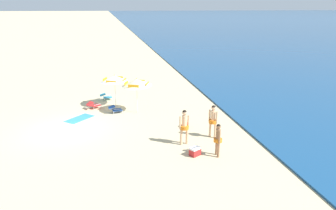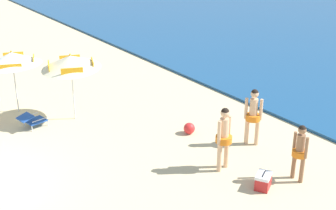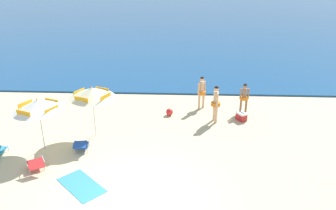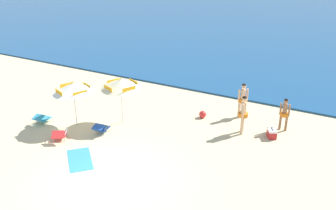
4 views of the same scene
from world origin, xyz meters
name	(u,v)px [view 1 (image 1 of 4)]	position (x,y,z in m)	size (l,w,h in m)	color
ground_plane	(68,130)	(0.00, 0.00, 0.00)	(800.00, 800.00, 0.00)	#CCB78C
beach_umbrella_striped_main	(115,79)	(-4.04, 2.84, 1.92)	(2.60, 2.59, 2.20)	silver
beach_umbrella_striped_second	(137,83)	(-2.30, 4.15, 2.00)	(2.55, 2.56, 2.28)	silver
lounge_chair_under_umbrella	(94,105)	(-3.70, 1.34, 0.27)	(0.93, 1.03, 0.52)	red
lounge_chair_beside_umbrella	(106,96)	(-5.64, 2.19, 0.28)	(0.64, 0.92, 0.50)	teal
lounge_chair_facing_sea	(115,109)	(-2.50, 2.74, 0.28)	(0.66, 0.92, 0.49)	#1E4799
person_standing_near_shore	(213,119)	(2.51, 7.62, 1.02)	(0.43, 0.43, 1.76)	#D8A87F
person_standing_beside	(218,138)	(4.66, 7.12, 0.91)	(0.47, 0.39, 1.57)	#8C6042
person_wading_in	(184,125)	(3.09, 5.93, 1.04)	(0.44, 0.53, 1.81)	#D8A87F
cooler_box	(195,151)	(4.40, 6.12, 0.20)	(0.55, 0.60, 0.43)	red
beach_ball	(185,124)	(0.85, 6.56, 0.18)	(0.36, 0.36, 0.36)	red
beach_towel	(79,119)	(-1.82, 0.52, 0.01)	(0.90, 1.80, 0.01)	#3384BC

